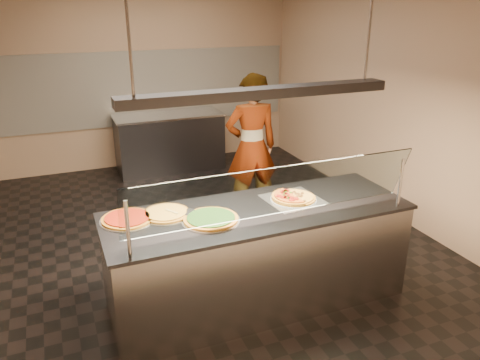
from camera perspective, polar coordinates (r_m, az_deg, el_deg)
name	(u,v)px	position (r m, az deg, el deg)	size (l,w,h in m)	color
ground	(204,237)	(5.66, -4.40, -6.97)	(5.00, 6.00, 0.02)	black
wall_back	(144,75)	(8.01, -11.59, 12.39)	(5.00, 0.02, 3.00)	#9F8066
wall_front	(374,231)	(2.57, 16.07, -6.03)	(5.00, 0.02, 3.00)	#9F8066
wall_right	(388,97)	(6.33, 17.63, 9.66)	(0.02, 6.00, 3.00)	#9F8066
tile_band	(146,88)	(8.01, -11.44, 10.95)	(4.90, 0.02, 1.20)	silver
serving_counter	(258,256)	(4.32, 2.16, -9.20)	(2.70, 0.94, 0.93)	#B7B7BC
sneeze_guard	(277,192)	(3.70, 4.50, -1.45)	(2.46, 0.18, 0.54)	#B7B7BC
perforated_tray	(293,199)	(4.32, 6.48, -2.31)	(0.52, 0.52, 0.01)	silver
half_pizza_pepperoni	(284,198)	(4.27, 5.37, -2.16)	(0.23, 0.41, 0.05)	#945B19
half_pizza_sausage	(302,195)	(4.36, 7.58, -1.87)	(0.23, 0.41, 0.04)	#945B19
pizza_spinach	(211,219)	(3.90, -3.59, -4.72)	(0.49, 0.49, 0.03)	silver
pizza_cheese	(166,213)	(4.05, -9.02, -3.99)	(0.43, 0.43, 0.03)	silver
pizza_tomato	(127,218)	(4.01, -13.59, -4.57)	(0.45, 0.45, 0.03)	silver
pizza_spatula	(179,212)	(4.02, -7.47, -3.85)	(0.26, 0.20, 0.02)	#B7B7BC
prep_table	(170,142)	(7.84, -8.58, 4.64)	(1.74, 0.74, 0.93)	#2E2E32
worker	(251,147)	(5.88, 1.41, 4.03)	(0.67, 0.44, 1.85)	#302D3A
heat_lamp_housing	(260,93)	(3.80, 2.46, 10.56)	(2.30, 0.18, 0.08)	#2E2E32
lamp_rod_left	(128,23)	(3.44, -13.53, 18.11)	(0.02, 0.02, 1.01)	#B7B7BC
lamp_rod_right	(370,19)	(4.25, 15.60, 18.37)	(0.02, 0.02, 1.01)	#B7B7BC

